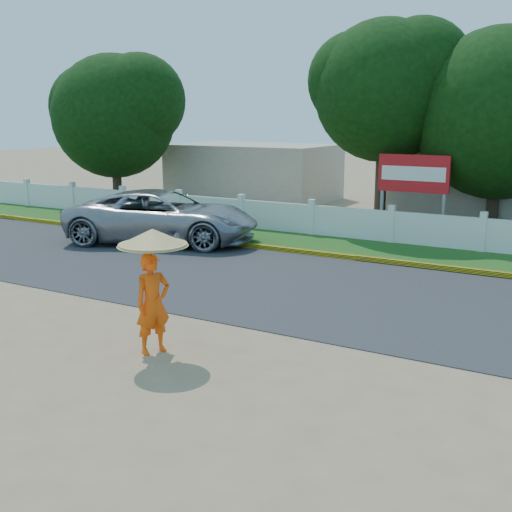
% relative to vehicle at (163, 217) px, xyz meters
% --- Properties ---
extents(ground, '(120.00, 120.00, 0.00)m').
position_rel_vehicle_xyz_m(ground, '(6.77, -7.33, -0.90)').
color(ground, '#9E8460').
rests_on(ground, ground).
extents(road, '(60.00, 7.00, 0.02)m').
position_rel_vehicle_xyz_m(road, '(6.77, -2.83, -0.89)').
color(road, '#38383A').
rests_on(road, ground).
extents(grass_verge, '(60.00, 3.50, 0.03)m').
position_rel_vehicle_xyz_m(grass_verge, '(6.77, 2.42, -0.88)').
color(grass_verge, '#2D601E').
rests_on(grass_verge, ground).
extents(curb, '(40.00, 0.18, 0.16)m').
position_rel_vehicle_xyz_m(curb, '(6.77, 0.72, -0.82)').
color(curb, yellow).
rests_on(curb, ground).
extents(fence, '(40.00, 0.10, 1.10)m').
position_rel_vehicle_xyz_m(fence, '(6.77, 3.87, -0.35)').
color(fence, silver).
rests_on(fence, ground).
extents(building_far, '(8.00, 5.00, 2.80)m').
position_rel_vehicle_xyz_m(building_far, '(-3.23, 11.67, 0.50)').
color(building_far, '#B7AD99').
rests_on(building_far, ground).
extents(vehicle, '(7.09, 4.89, 1.80)m').
position_rel_vehicle_xyz_m(vehicle, '(0.00, 0.00, 0.00)').
color(vehicle, '#97999E').
rests_on(vehicle, ground).
extents(monk_with_parasol, '(1.28, 1.28, 2.33)m').
position_rel_vehicle_xyz_m(monk_with_parasol, '(6.35, -8.32, 0.62)').
color(monk_with_parasol, '#FF550D').
rests_on(monk_with_parasol, ground).
extents(billboard, '(2.50, 0.13, 2.95)m').
position_rel_vehicle_xyz_m(billboard, '(7.12, 4.97, 1.24)').
color(billboard, gray).
rests_on(billboard, ground).
extents(tree_row, '(34.60, 7.12, 8.38)m').
position_rel_vehicle_xyz_m(tree_row, '(9.37, 6.84, 3.86)').
color(tree_row, '#473828').
rests_on(tree_row, ground).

